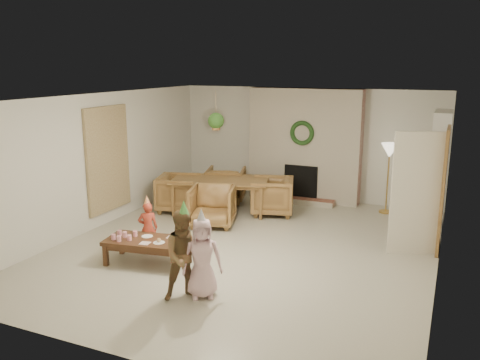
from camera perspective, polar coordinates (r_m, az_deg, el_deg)
The scene contains 56 objects.
floor at distance 8.45m, azimuth 0.78°, elevation -7.71°, with size 7.00×7.00×0.00m, color #B7B29E.
ceiling at distance 7.91m, azimuth 0.84°, elevation 9.46°, with size 7.00×7.00×0.00m, color white.
wall_back at distance 11.34m, azimuth 7.72°, elevation 4.14°, with size 7.00×7.00×0.00m, color silver.
wall_front at distance 5.17m, azimuth -14.55°, elevation -7.26°, with size 7.00×7.00×0.00m, color silver.
wall_left at distance 9.63m, azimuth -15.88°, elevation 2.14°, with size 7.00×7.00×0.00m, color silver.
wall_right at distance 7.49m, azimuth 22.48°, elevation -1.48°, with size 7.00×7.00×0.00m, color silver.
fireplace_mass at distance 11.15m, azimuth 7.43°, elevation 4.00°, with size 2.50×0.40×2.50m, color #54161A.
fireplace_hearth at distance 11.08m, azimuth 6.73°, elevation -2.35°, with size 1.60×0.30×0.12m, color maroon.
fireplace_firebox at distance 11.14m, azimuth 7.05°, elevation -0.20°, with size 0.75×0.12×0.75m, color black.
fireplace_wreath at distance 10.89m, azimuth 7.13°, elevation 5.38°, with size 0.54×0.54×0.10m, color #183A16.
floor_lamp_base at distance 10.77m, azimuth 16.38°, elevation -3.52°, with size 0.27×0.27×0.03m, color gold.
floor_lamp_post at distance 10.61m, azimuth 16.61°, elevation -0.08°, with size 0.03×0.03×1.31m, color gold.
floor_lamp_shade at distance 10.48m, azimuth 16.84°, elevation 3.26°, with size 0.35×0.35×0.29m, color beige.
bookshelf_carcass at distance 9.77m, azimuth 21.87°, elevation 0.93°, with size 0.30×1.00×2.20m, color white.
bookshelf_shelf_a at distance 9.92m, azimuth 21.43°, elevation -2.73°, with size 0.30×0.92×0.03m, color white.
bookshelf_shelf_b at distance 9.82m, azimuth 21.63°, elevation -0.48°, with size 0.30×0.92×0.03m, color white.
bookshelf_shelf_c at distance 9.74m, azimuth 21.83°, elevation 1.81°, with size 0.30×0.92×0.03m, color white.
bookshelf_shelf_d at distance 9.68m, azimuth 22.03°, elevation 4.13°, with size 0.30×0.92×0.03m, color white.
books_row_lower at distance 9.74m, azimuth 21.34°, elevation -2.15°, with size 0.20×0.40×0.24m, color #983B1C.
books_row_mid at distance 9.84m, azimuth 21.60°, elevation 0.39°, with size 0.20×0.44×0.24m, color navy.
books_row_upper at distance 9.62m, azimuth 21.75°, elevation 2.47°, with size 0.20×0.36×0.22m, color #B17026.
door_frame at distance 8.71m, azimuth 22.32°, elevation -1.06°, with size 0.05×0.86×2.04m, color brown.
door_leaf at distance 8.36m, azimuth 19.63°, elevation -1.55°, with size 0.05×0.80×2.00m, color beige.
curtain_panel at distance 9.76m, azimuth -14.95°, elevation 2.34°, with size 0.06×1.20×2.00m, color tan.
dining_table at distance 10.28m, azimuth -2.35°, elevation -1.85°, with size 1.97×1.10×0.69m, color brown.
dining_chair_near at distance 9.44m, azimuth -3.20°, elevation -3.00°, with size 0.82×0.84×0.77m, color brown.
dining_chair_far at distance 11.10m, azimuth -1.63°, elevation -0.51°, with size 0.82×0.84×0.77m, color brown.
dining_chair_left at distance 10.44m, azimuth -7.05°, elevation -1.50°, with size 0.82×0.84×0.77m, color brown.
dining_chair_right at distance 10.15m, azimuth 3.70°, elevation -1.85°, with size 0.82×0.84×0.77m, color brown.
hanging_plant_cord at distance 9.84m, azimuth -2.79°, elevation 8.15°, with size 0.01×0.01×0.70m, color tan.
hanging_plant_pot at distance 9.87m, azimuth -2.77°, elevation 6.12°, with size 0.16×0.16×0.12m, color brown.
hanging_plant_foliage at distance 9.86m, azimuth -2.78°, elevation 6.82°, with size 0.32×0.32×0.32m, color #244D19.
coffee_table_top at distance 7.82m, azimuth -10.65°, elevation -6.91°, with size 1.26×0.63×0.06m, color #4A2C18.
coffee_table_apron at distance 7.84m, azimuth -10.63°, elevation -7.37°, with size 1.17×0.53×0.08m, color #4A2C18.
coffee_leg_fl at distance 7.93m, azimuth -15.19°, elevation -8.37°, with size 0.07×0.07×0.33m, color #4A2C18.
coffee_leg_fr at distance 7.45m, azimuth -7.37°, elevation -9.42°, with size 0.07×0.07×0.33m, color #4A2C18.
coffee_leg_bl at distance 8.35m, azimuth -13.45°, elevation -7.15°, with size 0.07×0.07×0.33m, color #4A2C18.
coffee_leg_br at distance 7.90m, azimuth -5.98°, elevation -8.04°, with size 0.07×0.07×0.33m, color #4A2C18.
cup_a at distance 7.89m, azimuth -14.35°, elevation -6.36°, with size 0.07×0.07×0.09m, color white.
cup_b at distance 8.05m, azimuth -13.69°, elevation -5.93°, with size 0.07×0.07×0.09m, color white.
cup_c at distance 7.79m, azimuth -13.76°, elevation -6.57°, with size 0.07×0.07×0.09m, color white.
cup_d at distance 7.95m, azimuth -13.10°, elevation -6.12°, with size 0.07×0.07×0.09m, color white.
cup_e at distance 7.80m, azimuth -12.60°, elevation -6.50°, with size 0.07×0.07×0.09m, color white.
cup_f at distance 7.96m, azimuth -11.97°, elevation -6.05°, with size 0.07×0.07×0.09m, color white.
plate_a at distance 7.93m, azimuth -10.63°, elevation -6.37°, with size 0.17×0.17×0.01m, color white.
plate_b at distance 7.63m, azimuth -9.30°, elevation -7.11°, with size 0.17×0.17×0.01m, color white.
plate_c at distance 7.72m, azimuth -7.39°, elevation -6.78°, with size 0.17×0.17×0.01m, color white.
food_scoop at distance 7.62m, azimuth -9.31°, elevation -6.84°, with size 0.07×0.07×0.07m, color tan.
napkin_left at distance 7.64m, azimuth -10.88°, elevation -7.15°, with size 0.15×0.15×0.01m, color #D9A2A0.
napkin_right at distance 7.83m, azimuth -7.85°, elevation -6.53°, with size 0.15×0.15×0.01m, color #D9A2A0.
child_red at distance 8.18m, azimuth -10.53°, elevation -5.45°, with size 0.31×0.21×0.86m, color #A53523.
party_hat_red at distance 8.04m, azimuth -10.67°, elevation -2.30°, with size 0.12×0.12×0.16m, color #FEDB54.
child_plaid at distance 6.53m, azimuth -6.34°, elevation -8.62°, with size 0.58×0.45×1.20m, color maroon.
party_hat_plaid at distance 6.32m, azimuth -6.49°, elevation -3.20°, with size 0.14×0.14×0.20m, color #4FA044.
child_pink at distance 6.59m, azimuth -4.39°, elevation -8.95°, with size 0.53×0.34×1.08m, color beige.
party_hat_pink at distance 6.39m, azimuth -4.48°, elevation -4.10°, with size 0.14×0.14×0.19m, color #B9B9C0.
Camera 1 is at (3.06, -7.27, 3.03)m, focal length 37.10 mm.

